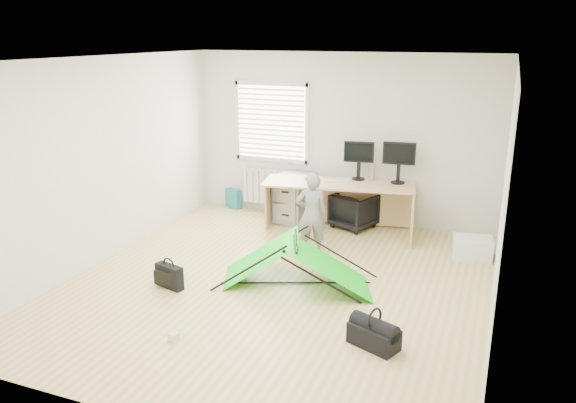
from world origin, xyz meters
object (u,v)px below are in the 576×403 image
(desk, at_px, (338,207))
(duffel_bag, at_px, (374,336))
(monitor_left, at_px, (359,166))
(filing_cabinet, at_px, (293,198))
(thermos, at_px, (373,172))
(person, at_px, (311,214))
(monitor_right, at_px, (399,168))
(storage_crate, at_px, (472,248))
(office_chair, at_px, (354,211))
(laptop_bag, at_px, (169,276))
(kite, at_px, (296,262))

(desk, xyz_separation_m, duffel_bag, (1.30, -3.11, -0.28))
(monitor_left, bearing_deg, filing_cabinet, 174.95)
(thermos, height_order, person, person)
(monitor_left, distance_m, monitor_right, 0.62)
(monitor_right, distance_m, storage_crate, 1.62)
(office_chair, distance_m, duffel_bag, 3.56)
(thermos, distance_m, office_chair, 0.69)
(thermos, bearing_deg, laptop_bag, -120.38)
(thermos, bearing_deg, office_chair, -168.59)
(kite, bearing_deg, laptop_bag, -176.64)
(person, bearing_deg, duffel_bag, 98.37)
(filing_cabinet, distance_m, duffel_bag, 3.98)
(office_chair, xyz_separation_m, kite, (-0.12, -2.31, 0.01))
(office_chair, relative_size, laptop_bag, 1.58)
(person, bearing_deg, thermos, -136.35)
(storage_crate, bearing_deg, laptop_bag, -145.16)
(thermos, relative_size, storage_crate, 0.50)
(filing_cabinet, bearing_deg, desk, -4.20)
(filing_cabinet, relative_size, storage_crate, 1.50)
(duffel_bag, bearing_deg, thermos, 126.61)
(thermos, relative_size, duffel_bag, 0.53)
(kite, bearing_deg, thermos, 59.15)
(monitor_left, height_order, duffel_bag, monitor_left)
(monitor_right, bearing_deg, monitor_left, 174.95)
(kite, bearing_deg, duffel_bag, -62.89)
(duffel_bag, bearing_deg, office_chair, 130.90)
(monitor_left, distance_m, kite, 2.46)
(thermos, height_order, storage_crate, thermos)
(duffel_bag, bearing_deg, kite, 161.63)
(monitor_left, distance_m, thermos, 0.24)
(thermos, bearing_deg, filing_cabinet, -176.39)
(monitor_left, distance_m, person, 1.44)
(monitor_left, xyz_separation_m, person, (-0.31, -1.34, -0.42))
(storage_crate, bearing_deg, filing_cabinet, 168.15)
(desk, distance_m, person, 1.05)
(kite, height_order, duffel_bag, kite)
(office_chair, bearing_deg, desk, 78.06)
(office_chair, height_order, laptop_bag, office_chair)
(filing_cabinet, relative_size, kite, 0.42)
(filing_cabinet, xyz_separation_m, storage_crate, (2.87, -0.60, -0.24))
(monitor_left, distance_m, laptop_bag, 3.49)
(thermos, bearing_deg, person, -111.22)
(person, bearing_deg, storage_crate, 172.58)
(person, xyz_separation_m, laptop_bag, (-1.24, -1.66, -0.44))
(filing_cabinet, distance_m, storage_crate, 2.94)
(monitor_right, xyz_separation_m, duffel_bag, (0.45, -3.42, -0.91))
(kite, bearing_deg, filing_cabinet, 89.86)
(kite, height_order, laptop_bag, kite)
(person, bearing_deg, office_chair, -126.63)
(filing_cabinet, bearing_deg, laptop_bag, -87.08)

